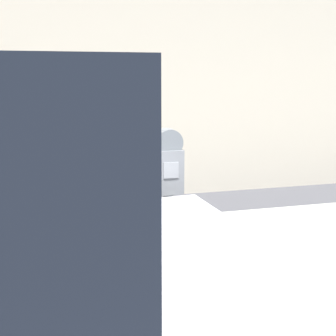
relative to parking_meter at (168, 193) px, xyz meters
name	(u,v)px	position (x,y,z in m)	size (l,w,h in m)	color
sidewalk	(133,272)	(-0.05, 1.08, -1.03)	(24.00, 2.80, 0.11)	#ADAAA3
building_facade	(91,38)	(-0.05, 4.03, 1.29)	(24.00, 0.30, 4.75)	beige
parking_meter	(168,193)	(0.00, 0.00, 0.00)	(0.18, 0.15, 1.42)	slate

